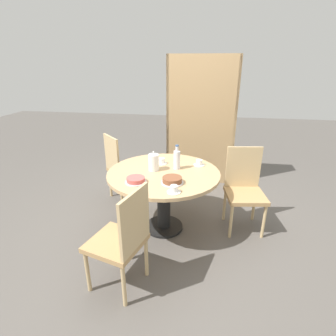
{
  "coord_description": "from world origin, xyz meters",
  "views": [
    {
      "loc": [
        0.46,
        -2.58,
        1.83
      ],
      "look_at": [
        0.0,
        0.3,
        0.64
      ],
      "focal_mm": 28.0,
      "sensor_mm": 36.0,
      "label": 1
    }
  ],
  "objects_px": {
    "chair_c": "(122,167)",
    "cup_b": "(199,163)",
    "water_bottle": "(177,159)",
    "cup_a": "(162,161)",
    "chair_a": "(122,238)",
    "coffee_pot": "(154,162)",
    "bookshelf": "(201,122)",
    "cup_c": "(174,190)",
    "cake_second": "(136,180)",
    "cake_main": "(172,180)",
    "chair_b": "(244,188)"
  },
  "relations": [
    {
      "from": "chair_a",
      "to": "cake_main",
      "type": "bearing_deg",
      "value": 169.16
    },
    {
      "from": "water_bottle",
      "to": "cake_second",
      "type": "xyz_separation_m",
      "value": [
        -0.35,
        -0.42,
        -0.09
      ]
    },
    {
      "from": "chair_a",
      "to": "coffee_pot",
      "type": "relative_size",
      "value": 4.3
    },
    {
      "from": "cup_a",
      "to": "cake_second",
      "type": "bearing_deg",
      "value": -106.19
    },
    {
      "from": "bookshelf",
      "to": "cake_second",
      "type": "xyz_separation_m",
      "value": [
        -0.56,
        -1.8,
        -0.21
      ]
    },
    {
      "from": "chair_a",
      "to": "chair_c",
      "type": "bearing_deg",
      "value": -145.68
    },
    {
      "from": "coffee_pot",
      "to": "water_bottle",
      "type": "relative_size",
      "value": 0.8
    },
    {
      "from": "cup_a",
      "to": "cup_b",
      "type": "relative_size",
      "value": 1.0
    },
    {
      "from": "cake_main",
      "to": "cup_a",
      "type": "xyz_separation_m",
      "value": [
        -0.2,
        0.51,
        -0.0
      ]
    },
    {
      "from": "cup_b",
      "to": "cup_c",
      "type": "distance_m",
      "value": 0.74
    },
    {
      "from": "chair_b",
      "to": "coffee_pot",
      "type": "xyz_separation_m",
      "value": [
        -1.01,
        -0.18,
        0.33
      ]
    },
    {
      "from": "bookshelf",
      "to": "cake_second",
      "type": "height_order",
      "value": "bookshelf"
    },
    {
      "from": "coffee_pot",
      "to": "cake_main",
      "type": "distance_m",
      "value": 0.39
    },
    {
      "from": "bookshelf",
      "to": "water_bottle",
      "type": "xyz_separation_m",
      "value": [
        -0.2,
        -1.38,
        -0.13
      ]
    },
    {
      "from": "cake_second",
      "to": "bookshelf",
      "type": "bearing_deg",
      "value": 72.81
    },
    {
      "from": "water_bottle",
      "to": "cup_a",
      "type": "bearing_deg",
      "value": 146.38
    },
    {
      "from": "chair_a",
      "to": "water_bottle",
      "type": "relative_size",
      "value": 3.42
    },
    {
      "from": "water_bottle",
      "to": "bookshelf",
      "type": "bearing_deg",
      "value": 81.66
    },
    {
      "from": "bookshelf",
      "to": "coffee_pot",
      "type": "xyz_separation_m",
      "value": [
        -0.45,
        -1.46,
        -0.14
      ]
    },
    {
      "from": "chair_b",
      "to": "chair_c",
      "type": "xyz_separation_m",
      "value": [
        -1.59,
        0.4,
        0.0
      ]
    },
    {
      "from": "water_bottle",
      "to": "cake_second",
      "type": "bearing_deg",
      "value": -130.07
    },
    {
      "from": "chair_a",
      "to": "coffee_pot",
      "type": "xyz_separation_m",
      "value": [
        0.07,
        0.93,
        0.33
      ]
    },
    {
      "from": "chair_a",
      "to": "cake_second",
      "type": "bearing_deg",
      "value": -160.28
    },
    {
      "from": "chair_a",
      "to": "cup_c",
      "type": "height_order",
      "value": "chair_a"
    },
    {
      "from": "coffee_pot",
      "to": "cake_second",
      "type": "bearing_deg",
      "value": -107.89
    },
    {
      "from": "bookshelf",
      "to": "cup_c",
      "type": "bearing_deg",
      "value": 85.47
    },
    {
      "from": "cake_main",
      "to": "cup_b",
      "type": "bearing_deg",
      "value": 65.55
    },
    {
      "from": "bookshelf",
      "to": "cup_b",
      "type": "xyz_separation_m",
      "value": [
        0.04,
        -1.23,
        -0.21
      ]
    },
    {
      "from": "water_bottle",
      "to": "cake_second",
      "type": "distance_m",
      "value": 0.56
    },
    {
      "from": "chair_b",
      "to": "cake_second",
      "type": "relative_size",
      "value": 4.46
    },
    {
      "from": "cake_second",
      "to": "cup_a",
      "type": "distance_m",
      "value": 0.57
    },
    {
      "from": "water_bottle",
      "to": "cup_c",
      "type": "distance_m",
      "value": 0.58
    },
    {
      "from": "water_bottle",
      "to": "cup_b",
      "type": "height_order",
      "value": "water_bottle"
    },
    {
      "from": "cup_b",
      "to": "cup_c",
      "type": "xyz_separation_m",
      "value": [
        -0.19,
        -0.72,
        0.0
      ]
    },
    {
      "from": "chair_b",
      "to": "water_bottle",
      "type": "xyz_separation_m",
      "value": [
        -0.77,
        -0.1,
        0.34
      ]
    },
    {
      "from": "coffee_pot",
      "to": "cake_main",
      "type": "relative_size",
      "value": 0.99
    },
    {
      "from": "chair_c",
      "to": "cup_b",
      "type": "distance_m",
      "value": 1.15
    },
    {
      "from": "cup_c",
      "to": "water_bottle",
      "type": "bearing_deg",
      "value": 94.74
    },
    {
      "from": "cup_c",
      "to": "chair_c",
      "type": "bearing_deg",
      "value": 129.1
    },
    {
      "from": "coffee_pot",
      "to": "cup_a",
      "type": "bearing_deg",
      "value": 76.65
    },
    {
      "from": "coffee_pot",
      "to": "water_bottle",
      "type": "height_order",
      "value": "water_bottle"
    },
    {
      "from": "cup_c",
      "to": "cup_b",
      "type": "bearing_deg",
      "value": 74.82
    },
    {
      "from": "bookshelf",
      "to": "cake_main",
      "type": "height_order",
      "value": "bookshelf"
    },
    {
      "from": "chair_a",
      "to": "cake_main",
      "type": "relative_size",
      "value": 4.25
    },
    {
      "from": "chair_c",
      "to": "water_bottle",
      "type": "distance_m",
      "value": 1.02
    },
    {
      "from": "cup_c",
      "to": "cake_second",
      "type": "bearing_deg",
      "value": 159.42
    },
    {
      "from": "water_bottle",
      "to": "cake_main",
      "type": "distance_m",
      "value": 0.39
    },
    {
      "from": "chair_c",
      "to": "water_bottle",
      "type": "height_order",
      "value": "water_bottle"
    },
    {
      "from": "chair_b",
      "to": "water_bottle",
      "type": "distance_m",
      "value": 0.85
    },
    {
      "from": "water_bottle",
      "to": "coffee_pot",
      "type": "bearing_deg",
      "value": -161.75
    }
  ]
}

